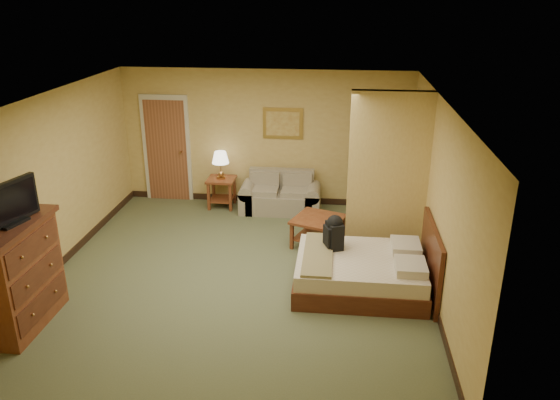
# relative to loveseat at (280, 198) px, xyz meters

# --- Properties ---
(floor) EXTENTS (6.00, 6.00, 0.00)m
(floor) POSITION_rel_loveseat_xyz_m (-0.33, -2.57, -0.25)
(floor) COLOR #565D3C
(floor) RESTS_ON ground
(ceiling) EXTENTS (6.00, 6.00, 0.00)m
(ceiling) POSITION_rel_loveseat_xyz_m (-0.33, -2.57, 2.35)
(ceiling) COLOR white
(ceiling) RESTS_ON back_wall
(back_wall) EXTENTS (5.50, 0.02, 2.60)m
(back_wall) POSITION_rel_loveseat_xyz_m (-0.33, 0.43, 1.05)
(back_wall) COLOR tan
(back_wall) RESTS_ON floor
(left_wall) EXTENTS (0.02, 6.00, 2.60)m
(left_wall) POSITION_rel_loveseat_xyz_m (-3.08, -2.57, 1.05)
(left_wall) COLOR tan
(left_wall) RESTS_ON floor
(right_wall) EXTENTS (0.02, 6.00, 2.60)m
(right_wall) POSITION_rel_loveseat_xyz_m (2.42, -2.57, 1.05)
(right_wall) COLOR tan
(right_wall) RESTS_ON floor
(partition) EXTENTS (1.20, 0.15, 2.60)m
(partition) POSITION_rel_loveseat_xyz_m (1.82, -1.64, 1.05)
(partition) COLOR tan
(partition) RESTS_ON floor
(door) EXTENTS (0.94, 0.16, 2.10)m
(door) POSITION_rel_loveseat_xyz_m (-2.28, 0.40, 0.78)
(door) COLOR beige
(door) RESTS_ON floor
(baseboard) EXTENTS (5.50, 0.02, 0.12)m
(baseboard) POSITION_rel_loveseat_xyz_m (-0.33, 0.42, -0.19)
(baseboard) COLOR black
(baseboard) RESTS_ON floor
(loveseat) EXTENTS (1.51, 0.70, 0.76)m
(loveseat) POSITION_rel_loveseat_xyz_m (0.00, 0.00, 0.00)
(loveseat) COLOR gray
(loveseat) RESTS_ON floor
(side_table) EXTENTS (0.52, 0.52, 0.58)m
(side_table) POSITION_rel_loveseat_xyz_m (-1.15, 0.08, 0.13)
(side_table) COLOR maroon
(side_table) RESTS_ON floor
(table_lamp) EXTENTS (0.32, 0.32, 0.53)m
(table_lamp) POSITION_rel_loveseat_xyz_m (-1.15, 0.08, 0.73)
(table_lamp) COLOR #AA763E
(table_lamp) RESTS_ON side_table
(coffee_table) EXTENTS (0.96, 0.96, 0.48)m
(coffee_table) POSITION_rel_loveseat_xyz_m (0.78, -1.43, 0.10)
(coffee_table) COLOR maroon
(coffee_table) RESTS_ON floor
(wall_picture) EXTENTS (0.75, 0.04, 0.59)m
(wall_picture) POSITION_rel_loveseat_xyz_m (-0.00, 0.41, 1.35)
(wall_picture) COLOR #B78E3F
(wall_picture) RESTS_ON back_wall
(dresser) EXTENTS (0.68, 1.29, 1.38)m
(dresser) POSITION_rel_loveseat_xyz_m (-2.81, -4.13, 0.45)
(dresser) COLOR maroon
(dresser) RESTS_ON floor
(tv) EXTENTS (0.29, 0.83, 0.51)m
(tv) POSITION_rel_loveseat_xyz_m (-2.71, -4.13, 1.37)
(tv) COLOR black
(tv) RESTS_ON dresser
(bed) EXTENTS (1.88, 1.52, 0.98)m
(bed) POSITION_rel_loveseat_xyz_m (1.49, -2.77, 0.02)
(bed) COLOR #471D10
(bed) RESTS_ON floor
(backpack) EXTENTS (0.28, 0.34, 0.50)m
(backpack) POSITION_rel_loveseat_xyz_m (1.05, -2.50, 0.50)
(backpack) COLOR black
(backpack) RESTS_ON bed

